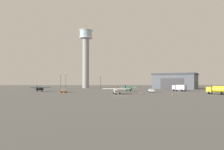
# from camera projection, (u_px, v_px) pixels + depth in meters

# --- Properties ---
(ground_plane) EXTENTS (400.00, 400.00, 0.00)m
(ground_plane) POSITION_uv_depth(u_px,v_px,m) (121.00, 96.00, 64.28)
(ground_plane) COLOR #60605E
(control_tower) EXTENTS (9.23, 9.23, 44.15)m
(control_tower) POSITION_uv_depth(u_px,v_px,m) (86.00, 52.00, 142.20)
(control_tower) COLOR gray
(control_tower) RESTS_ON ground_plane
(hangar) EXTENTS (30.47, 27.98, 9.50)m
(hangar) POSITION_uv_depth(u_px,v_px,m) (175.00, 81.00, 126.72)
(hangar) COLOR #4C5159
(hangar) RESTS_ON ground_plane
(airplane_white) EXTENTS (9.93, 7.77, 2.92)m
(airplane_white) POSITION_uv_depth(u_px,v_px,m) (117.00, 90.00, 71.96)
(airplane_white) COLOR white
(airplane_white) RESTS_ON ground_plane
(airplane_black) EXTENTS (9.07, 7.10, 2.66)m
(airplane_black) POSITION_uv_depth(u_px,v_px,m) (40.00, 89.00, 91.95)
(airplane_black) COLOR black
(airplane_black) RESTS_ON ground_plane
(airplane_green) EXTENTS (8.36, 6.86, 2.69)m
(airplane_green) POSITION_uv_depth(u_px,v_px,m) (128.00, 88.00, 94.18)
(airplane_green) COLOR #287A42
(airplane_green) RESTS_ON ground_plane
(truck_box_silver) EXTENTS (5.76, 6.44, 2.91)m
(truck_box_silver) POSITION_uv_depth(u_px,v_px,m) (180.00, 88.00, 93.49)
(truck_box_silver) COLOR #38383D
(truck_box_silver) RESTS_ON ground_plane
(truck_fuel_tanker_yellow) EXTENTS (5.78, 6.41, 2.97)m
(truck_fuel_tanker_yellow) POSITION_uv_depth(u_px,v_px,m) (217.00, 90.00, 70.39)
(truck_fuel_tanker_yellow) COLOR #38383D
(truck_fuel_tanker_yellow) RESTS_ON ground_plane
(car_orange) EXTENTS (3.10, 4.86, 1.37)m
(car_orange) POSITION_uv_depth(u_px,v_px,m) (64.00, 91.00, 83.17)
(car_orange) COLOR orange
(car_orange) RESTS_ON ground_plane
(car_white) EXTENTS (2.28, 4.62, 1.37)m
(car_white) POSITION_uv_depth(u_px,v_px,m) (151.00, 90.00, 85.00)
(car_white) COLOR white
(car_white) RESTS_ON ground_plane
(light_post_east) EXTENTS (0.44, 0.44, 9.36)m
(light_post_east) POSITION_uv_depth(u_px,v_px,m) (66.00, 80.00, 114.60)
(light_post_east) COLOR #38383D
(light_post_east) RESTS_ON ground_plane
(light_post_north) EXTENTS (0.44, 0.44, 8.67)m
(light_post_north) POSITION_uv_depth(u_px,v_px,m) (61.00, 80.00, 104.25)
(light_post_north) COLOR #38383D
(light_post_north) RESTS_ON ground_plane
(light_post_centre) EXTENTS (0.44, 0.44, 8.33)m
(light_post_centre) POSITION_uv_depth(u_px,v_px,m) (100.00, 81.00, 117.60)
(light_post_centre) COLOR #38383D
(light_post_centre) RESTS_ON ground_plane
(traffic_cone_near_left) EXTENTS (0.36, 0.36, 0.72)m
(traffic_cone_near_left) POSITION_uv_depth(u_px,v_px,m) (140.00, 93.00, 70.97)
(traffic_cone_near_left) COLOR black
(traffic_cone_near_left) RESTS_ON ground_plane
(traffic_cone_near_right) EXTENTS (0.36, 0.36, 0.68)m
(traffic_cone_near_right) POSITION_uv_depth(u_px,v_px,m) (173.00, 94.00, 68.28)
(traffic_cone_near_right) COLOR black
(traffic_cone_near_right) RESTS_ON ground_plane
(traffic_cone_mid_apron) EXTENTS (0.36, 0.36, 0.59)m
(traffic_cone_mid_apron) POSITION_uv_depth(u_px,v_px,m) (64.00, 93.00, 72.90)
(traffic_cone_mid_apron) COLOR black
(traffic_cone_mid_apron) RESTS_ON ground_plane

